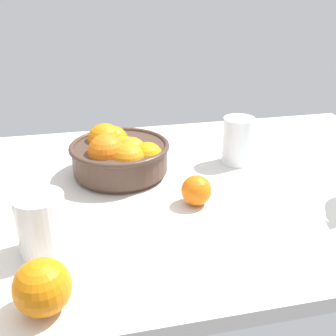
% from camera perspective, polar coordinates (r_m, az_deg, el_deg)
% --- Properties ---
extents(ground_plane, '(1.31, 0.81, 0.03)m').
position_cam_1_polar(ground_plane, '(0.95, 1.11, -3.15)').
color(ground_plane, silver).
extents(fruit_bowl, '(0.24, 0.24, 0.12)m').
position_cam_1_polar(fruit_bowl, '(0.98, -6.78, 1.84)').
color(fruit_bowl, '#473328').
rests_on(fruit_bowl, ground_plane).
extents(juice_glass, '(0.08, 0.08, 0.11)m').
position_cam_1_polar(juice_glass, '(0.74, -17.11, -7.97)').
color(juice_glass, white).
rests_on(juice_glass, ground_plane).
extents(second_glass, '(0.08, 0.08, 0.12)m').
position_cam_1_polar(second_glass, '(1.05, 9.68, 3.34)').
color(second_glass, white).
rests_on(second_glass, ground_plane).
extents(loose_orange_0, '(0.06, 0.06, 0.06)m').
position_cam_1_polar(loose_orange_0, '(0.86, 3.99, -3.13)').
color(loose_orange_0, orange).
rests_on(loose_orange_0, ground_plane).
extents(loose_orange_1, '(0.08, 0.08, 0.08)m').
position_cam_1_polar(loose_orange_1, '(0.62, -17.09, -15.58)').
color(loose_orange_1, orange).
rests_on(loose_orange_1, ground_plane).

